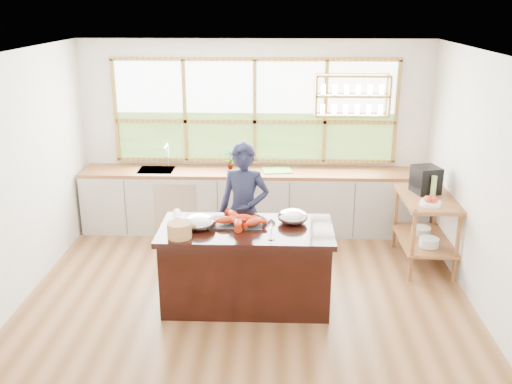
{
  "coord_description": "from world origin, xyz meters",
  "views": [
    {
      "loc": [
        0.31,
        -5.81,
        3.2
      ],
      "look_at": [
        0.09,
        0.15,
        1.19
      ],
      "focal_mm": 40.0,
      "sensor_mm": 36.0,
      "label": 1
    }
  ],
  "objects_px": {
    "cook": "(244,212)",
    "espresso_machine": "(426,180)",
    "wicker_basket": "(179,230)",
    "island": "(246,266)"
  },
  "relations": [
    {
      "from": "wicker_basket",
      "to": "island",
      "type": "bearing_deg",
      "value": 23.19
    },
    {
      "from": "wicker_basket",
      "to": "espresso_machine",
      "type": "bearing_deg",
      "value": 28.5
    },
    {
      "from": "cook",
      "to": "wicker_basket",
      "type": "relative_size",
      "value": 6.65
    },
    {
      "from": "island",
      "to": "espresso_machine",
      "type": "height_order",
      "value": "espresso_machine"
    },
    {
      "from": "cook",
      "to": "wicker_basket",
      "type": "height_order",
      "value": "cook"
    },
    {
      "from": "cook",
      "to": "espresso_machine",
      "type": "relative_size",
      "value": 4.96
    },
    {
      "from": "island",
      "to": "wicker_basket",
      "type": "bearing_deg",
      "value": -156.81
    },
    {
      "from": "island",
      "to": "espresso_machine",
      "type": "distance_m",
      "value": 2.6
    },
    {
      "from": "espresso_machine",
      "to": "wicker_basket",
      "type": "relative_size",
      "value": 1.34
    },
    {
      "from": "island",
      "to": "wicker_basket",
      "type": "height_order",
      "value": "wicker_basket"
    }
  ]
}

